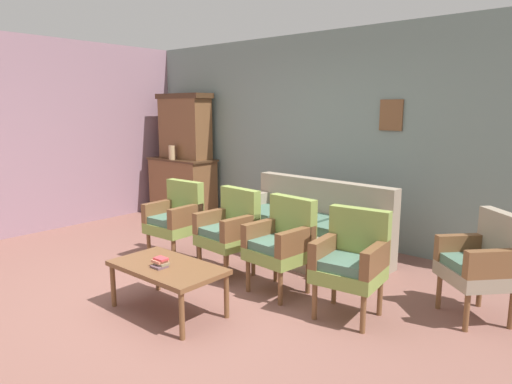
{
  "coord_description": "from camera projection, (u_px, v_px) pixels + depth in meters",
  "views": [
    {
      "loc": [
        3.19,
        -2.55,
        1.73
      ],
      "look_at": [
        0.1,
        1.08,
        0.85
      ],
      "focal_mm": 31.95,
      "sensor_mm": 36.0,
      "label": 1
    }
  ],
  "objects": [
    {
      "name": "book_stack_on_table",
      "position": [
        160.0,
        263.0,
        3.8
      ],
      "size": [
        0.13,
        0.13,
        0.08
      ],
      "color": "#684C56",
      "rests_on": "coffee_table"
    },
    {
      "name": "armchair_by_doorway",
      "position": [
        230.0,
        228.0,
        4.75
      ],
      "size": [
        0.56,
        0.53,
        0.9
      ],
      "color": "#849947",
      "rests_on": "ground"
    },
    {
      "name": "side_cabinet",
      "position": [
        183.0,
        187.0,
        7.44
      ],
      "size": [
        1.16,
        0.55,
        0.93
      ],
      "color": "brown",
      "rests_on": "ground"
    },
    {
      "name": "wingback_chair_by_fireplace",
      "position": [
        483.0,
        261.0,
        3.72
      ],
      "size": [
        0.71,
        0.71,
        0.9
      ],
      "color": "gray",
      "rests_on": "ground"
    },
    {
      "name": "armchair_near_couch_end",
      "position": [
        351.0,
        259.0,
        3.78
      ],
      "size": [
        0.57,
        0.54,
        0.9
      ],
      "color": "#849947",
      "rests_on": "ground"
    },
    {
      "name": "wall_left_side",
      "position": [
        14.0,
        137.0,
        6.07
      ],
      "size": [
        0.06,
        5.2,
        2.7
      ],
      "primitive_type": "cube",
      "color": "gray",
      "rests_on": "ground"
    },
    {
      "name": "coffee_table",
      "position": [
        167.0,
        270.0,
        3.86
      ],
      "size": [
        1.0,
        0.56,
        0.42
      ],
      "color": "brown",
      "rests_on": "ground"
    },
    {
      "name": "cabinet_upper_hutch",
      "position": [
        185.0,
        126.0,
        7.32
      ],
      "size": [
        0.99,
        0.38,
        1.03
      ],
      "color": "brown",
      "rests_on": "side_cabinet"
    },
    {
      "name": "wall_back_with_decor",
      "position": [
        327.0,
        137.0,
        5.98
      ],
      "size": [
        6.4,
        0.09,
        2.7
      ],
      "color": "gray",
      "rests_on": "ground"
    },
    {
      "name": "armchair_near_cabinet",
      "position": [
        176.0,
        217.0,
        5.24
      ],
      "size": [
        0.54,
        0.51,
        0.9
      ],
      "color": "#849947",
      "rests_on": "ground"
    },
    {
      "name": "floral_couch",
      "position": [
        308.0,
        231.0,
        5.27
      ],
      "size": [
        1.94,
        0.92,
        0.9
      ],
      "color": "gray",
      "rests_on": "ground"
    },
    {
      "name": "ground_plane",
      "position": [
        173.0,
        296.0,
        4.26
      ],
      "size": [
        7.68,
        7.68,
        0.0
      ],
      "primitive_type": "plane",
      "color": "#84564C"
    },
    {
      "name": "vase_on_cabinet",
      "position": [
        172.0,
        152.0,
        7.2
      ],
      "size": [
        0.11,
        0.11,
        0.22
      ],
      "primitive_type": "cylinder",
      "color": "tan",
      "rests_on": "side_cabinet"
    },
    {
      "name": "armchair_row_middle",
      "position": [
        282.0,
        241.0,
        4.28
      ],
      "size": [
        0.57,
        0.54,
        0.9
      ],
      "color": "#849947",
      "rests_on": "ground"
    }
  ]
}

